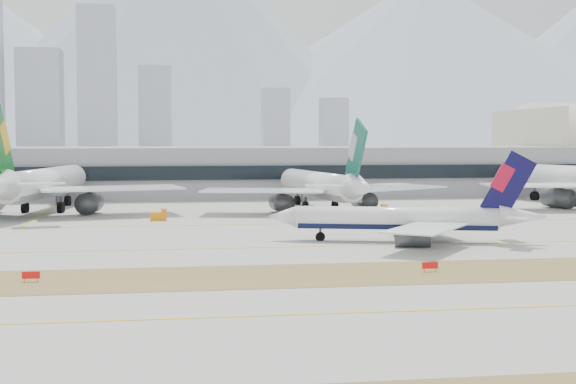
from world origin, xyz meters
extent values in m
plane|color=#9D9B93|center=(0.00, 0.00, 0.00)|extent=(3000.00, 3000.00, 0.00)
cube|color=olive|center=(0.00, -32.00, 0.02)|extent=(360.00, 18.00, 0.06)
cube|color=yellow|center=(0.00, -5.00, 0.03)|extent=(360.00, 0.45, 0.04)
cube|color=yellow|center=(0.00, -55.00, 0.03)|extent=(360.00, 0.45, 0.04)
cube|color=yellow|center=(0.00, 30.00, 0.03)|extent=(360.00, 0.45, 0.04)
cylinder|color=white|center=(22.96, -1.13, 4.17)|extent=(34.44, 12.70, 3.79)
cube|color=black|center=(22.96, -1.13, 3.13)|extent=(33.62, 11.97, 1.70)
cone|color=white|center=(3.68, 4.09, 4.17)|extent=(6.10, 5.04, 3.79)
cone|color=white|center=(43.40, -6.65, 4.64)|extent=(8.42, 5.67, 3.79)
cube|color=white|center=(30.02, 7.85, 3.60)|extent=(10.73, 19.57, 0.23)
cube|color=white|center=(43.30, -1.52, 4.92)|extent=(3.63, 5.47, 0.15)
cylinder|color=#3F4247|center=(27.22, 4.98, 1.52)|extent=(6.32, 4.25, 2.84)
cube|color=#3F4247|center=(27.22, 4.98, 2.65)|extent=(2.40, 0.90, 1.33)
cube|color=white|center=(24.53, -12.43, 3.60)|extent=(18.10, 20.06, 0.23)
cube|color=white|center=(40.72, -11.03, 4.92)|extent=(5.72, 6.28, 0.15)
cylinder|color=#3F4247|center=(23.57, -8.55, 1.52)|extent=(6.32, 4.25, 2.84)
cube|color=#3F4247|center=(23.57, -8.55, 2.65)|extent=(2.40, 0.90, 1.33)
cube|color=#0B093A|center=(41.08, -6.03, 9.93)|extent=(9.12, 2.77, 11.86)
cube|color=#BB0C2C|center=(40.15, -5.78, 11.21)|extent=(4.19, 1.51, 5.08)
cylinder|color=#3F4247|center=(10.25, 2.31, 1.14)|extent=(0.45, 0.45, 2.27)
cylinder|color=black|center=(10.25, 2.31, 0.66)|extent=(1.82, 1.09, 1.70)
cylinder|color=#3F4247|center=(23.25, -3.76, 1.14)|extent=(0.45, 0.45, 2.27)
cylinder|color=black|center=(23.25, -3.76, 0.66)|extent=(1.82, 1.09, 1.70)
cylinder|color=#3F4247|center=(24.54, 1.00, 1.14)|extent=(0.45, 0.45, 2.27)
cylinder|color=black|center=(24.54, 1.00, 0.66)|extent=(1.82, 1.09, 1.70)
cylinder|color=white|center=(-45.46, 64.14, 7.29)|extent=(14.69, 50.52, 6.63)
cube|color=slate|center=(-45.46, 64.14, 5.47)|extent=(13.54, 49.37, 2.98)
cone|color=white|center=(-40.77, 92.63, 7.29)|extent=(7.78, 8.63, 6.63)
cube|color=white|center=(-29.00, 53.97, 6.30)|extent=(34.23, 21.19, 0.40)
cube|color=white|center=(-41.60, 34.58, 8.62)|extent=(9.91, 6.21, 0.27)
cylinder|color=#3F4247|center=(-34.35, 58.21, 2.65)|extent=(6.26, 9.05, 4.97)
cube|color=#3F4247|center=(-34.35, 58.21, 4.64)|extent=(1.06, 3.51, 2.32)
cube|color=#0D601C|center=(-49.88, 37.36, 15.99)|extent=(2.84, 13.77, 17.78)
cube|color=gold|center=(-49.65, 38.73, 17.92)|extent=(1.74, 6.28, 7.61)
cylinder|color=#3F4247|center=(-42.37, 82.92, 1.99)|extent=(0.80, 0.80, 3.98)
cylinder|color=black|center=(-42.37, 82.92, 1.16)|extent=(1.63, 3.13, 2.98)
cylinder|color=#3F4247|center=(-49.94, 63.46, 1.99)|extent=(0.80, 0.80, 3.98)
cylinder|color=black|center=(-49.94, 63.46, 1.16)|extent=(1.63, 3.13, 2.98)
cylinder|color=#3F4247|center=(-41.44, 62.06, 1.99)|extent=(0.80, 0.80, 3.98)
cylinder|color=black|center=(-41.44, 62.06, 1.16)|extent=(1.63, 3.13, 2.98)
cylinder|color=white|center=(20.87, 60.13, 6.52)|extent=(12.70, 45.18, 5.93)
cube|color=slate|center=(20.87, 60.13, 4.89)|extent=(11.68, 44.15, 2.67)
cone|color=white|center=(16.92, 85.65, 6.52)|extent=(6.90, 7.67, 5.93)
cone|color=white|center=(25.05, 33.08, 7.26)|extent=(7.38, 10.74, 5.93)
cube|color=white|center=(37.68, 56.08, 5.63)|extent=(31.11, 25.76, 0.36)
cube|color=white|center=(32.38, 36.10, 7.70)|extent=(9.37, 7.63, 0.24)
cylinder|color=#3F4247|center=(31.96, 58.19, 2.37)|extent=(5.53, 8.06, 4.44)
cube|color=#3F4247|center=(31.96, 58.19, 4.15)|extent=(0.91, 3.14, 2.07)
cube|color=white|center=(6.06, 51.19, 5.63)|extent=(30.67, 19.19, 0.36)
cube|color=white|center=(17.15, 33.75, 7.70)|extent=(8.89, 5.63, 0.24)
cylinder|color=#3F4247|center=(10.88, 54.93, 2.37)|extent=(5.53, 8.06, 4.44)
cube|color=#3F4247|center=(10.88, 54.93, 4.15)|extent=(0.91, 3.14, 2.07)
cube|color=#135546|center=(24.57, 36.15, 14.29)|extent=(2.42, 12.33, 15.89)
cube|color=#A4A9AD|center=(24.38, 37.38, 16.02)|extent=(1.50, 5.62, 6.80)
cylinder|color=#3F4247|center=(18.27, 76.96, 1.78)|extent=(0.71, 0.71, 3.56)
cylinder|color=black|center=(18.27, 76.96, 1.04)|extent=(1.43, 2.79, 2.67)
cylinder|color=#3F4247|center=(17.25, 58.32, 1.78)|extent=(0.71, 0.71, 3.56)
cylinder|color=black|center=(17.25, 58.32, 1.04)|extent=(1.43, 2.79, 2.67)
cylinder|color=#3F4247|center=(24.86, 59.49, 1.78)|extent=(0.71, 0.71, 3.56)
cylinder|color=black|center=(24.86, 59.49, 1.04)|extent=(1.43, 2.79, 2.67)
cone|color=white|center=(85.49, 90.77, 7.17)|extent=(8.21, 8.93, 6.52)
cube|color=white|center=(77.51, 51.84, 6.19)|extent=(32.85, 18.20, 0.39)
cylinder|color=#3F4247|center=(82.35, 56.48, 2.61)|extent=(6.81, 9.18, 4.89)
cube|color=#3F4247|center=(82.35, 56.48, 4.56)|extent=(1.34, 3.43, 2.28)
cylinder|color=#3F4247|center=(87.94, 81.41, 1.95)|extent=(0.78, 0.78, 3.91)
cylinder|color=black|center=(87.94, 81.41, 1.14)|extent=(1.85, 3.13, 2.93)
cylinder|color=#3F4247|center=(88.94, 60.90, 1.95)|extent=(0.78, 0.78, 3.91)
cylinder|color=black|center=(88.94, 60.90, 1.14)|extent=(1.85, 3.13, 2.93)
cube|color=gray|center=(0.00, 115.00, 7.50)|extent=(280.00, 42.00, 15.00)
cube|color=black|center=(0.00, 93.50, 7.95)|extent=(280.00, 1.20, 4.00)
cube|color=beige|center=(110.00, 135.00, 14.10)|extent=(2.00, 57.00, 27.90)
cube|color=red|center=(-33.02, -32.00, 0.90)|extent=(2.20, 0.15, 0.90)
cylinder|color=orange|center=(-33.82, -32.00, 0.25)|extent=(0.10, 0.10, 0.50)
cylinder|color=orange|center=(-32.22, -32.00, 0.25)|extent=(0.10, 0.10, 0.50)
cube|color=red|center=(18.70, -32.00, 0.90)|extent=(2.20, 0.15, 0.90)
cylinder|color=orange|center=(17.90, -32.00, 0.25)|extent=(0.10, 0.10, 0.50)
cylinder|color=orange|center=(19.50, -32.00, 0.25)|extent=(0.10, 0.10, 0.50)
cube|color=orange|center=(-18.16, 40.76, 0.90)|extent=(3.50, 2.00, 1.80)
cube|color=orange|center=(-16.96, 40.76, 2.10)|extent=(1.20, 1.80, 1.00)
cylinder|color=black|center=(-19.36, 39.96, 0.35)|extent=(0.70, 0.30, 0.70)
cylinder|color=black|center=(-19.36, 41.56, 0.35)|extent=(0.70, 0.30, 0.70)
cylinder|color=black|center=(-16.96, 39.96, 0.35)|extent=(0.70, 0.30, 0.70)
cylinder|color=black|center=(-16.96, 41.56, 0.35)|extent=(0.70, 0.30, 0.70)
cube|color=orange|center=(14.89, 43.68, 0.90)|extent=(3.50, 2.00, 1.80)
cube|color=orange|center=(16.09, 43.68, 2.10)|extent=(1.20, 1.80, 1.00)
cylinder|color=black|center=(13.69, 42.88, 0.35)|extent=(0.70, 0.30, 0.70)
cylinder|color=black|center=(13.69, 44.48, 0.35)|extent=(0.70, 0.30, 0.70)
cylinder|color=black|center=(16.09, 42.88, 0.35)|extent=(0.70, 0.30, 0.70)
cylinder|color=black|center=(16.09, 44.48, 0.35)|extent=(0.70, 0.30, 0.70)
cube|color=orange|center=(32.00, 43.88, 0.90)|extent=(3.50, 2.00, 1.80)
cube|color=orange|center=(33.20, 43.88, 2.10)|extent=(1.20, 1.80, 1.00)
cylinder|color=black|center=(30.80, 43.08, 0.35)|extent=(0.70, 0.30, 0.70)
cylinder|color=black|center=(30.80, 44.68, 0.35)|extent=(0.70, 0.30, 0.70)
cylinder|color=black|center=(33.20, 43.08, 0.35)|extent=(0.70, 0.30, 0.70)
cylinder|color=black|center=(33.20, 44.68, 0.35)|extent=(0.70, 0.30, 0.70)
cube|color=#9FA4B5|center=(-105.00, 455.00, 40.00)|extent=(30.00, 27.00, 80.00)
cube|color=#9FA4B5|center=(-65.00, 450.00, 55.00)|extent=(26.00, 23.40, 110.00)
cube|color=#9FA4B5|center=(-25.00, 465.00, 35.00)|extent=(24.00, 21.60, 70.00)
cube|color=#9FA4B5|center=(65.00, 470.00, 27.50)|extent=(20.00, 18.00, 55.00)
cube|color=#9FA4B5|center=(110.00, 470.00, 24.00)|extent=(20.00, 18.00, 48.00)
cone|color=#9EA8B7|center=(0.00, 1400.00, 211.50)|extent=(900.00, 900.00, 470.00)
cone|color=#9EA8B7|center=(480.00, 1390.00, 157.50)|extent=(1120.00, 1120.00, 350.00)
camera|label=1|loc=(-15.94, -134.53, 18.06)|focal=50.00mm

